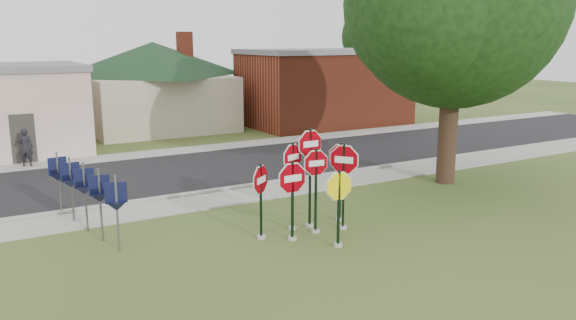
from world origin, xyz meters
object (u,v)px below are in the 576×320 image
stop_sign_yellow (339,199)px  pedestrian (26,147)px  stop_sign_center (316,180)px  stop_sign_left (292,190)px

stop_sign_yellow → pedestrian: 15.50m
stop_sign_center → stop_sign_left: stop_sign_center is taller
stop_sign_left → pedestrian: bearing=111.7°
pedestrian → stop_sign_yellow: bearing=132.2°
stop_sign_center → pedestrian: 14.43m
stop_sign_center → stop_sign_yellow: stop_sign_center is taller
stop_sign_left → stop_sign_center: bearing=12.2°
stop_sign_center → stop_sign_yellow: bearing=-93.9°
stop_sign_yellow → pedestrian: stop_sign_yellow is taller
stop_sign_center → stop_sign_left: bearing=-167.8°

